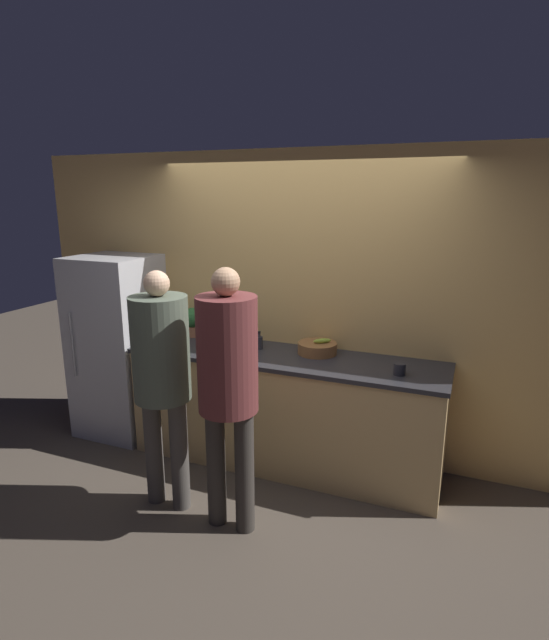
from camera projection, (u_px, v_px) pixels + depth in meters
The scene contains 11 objects.
ground_plane at pixel (267, 484), 3.96m from camera, with size 14.00×14.00×0.00m, color #4C4238.
wall_back at pixel (300, 306), 4.31m from camera, with size 5.20×0.06×2.60m.
counter at pixel (285, 409), 4.20m from camera, with size 2.61×0.72×0.96m.
refrigerator at pixel (118, 346), 4.71m from camera, with size 0.70×0.71×1.69m.
person_left at pixel (162, 367), 3.46m from camera, with size 0.40×0.40×1.75m.
person_center at pixel (228, 375), 3.21m from camera, with size 0.39×0.39×1.81m.
fruit_bowl at pixel (317, 348), 4.10m from camera, with size 0.32×0.32×0.13m.
utensil_crock at pixel (230, 334), 4.44m from camera, with size 0.09×0.09×0.27m.
bottle_dark at pixel (259, 342), 4.24m from camera, with size 0.07×0.07×0.15m.
cup_black at pixel (400, 369), 3.62m from camera, with size 0.09×0.09×0.09m.
potted_plant at pixel (193, 321), 4.59m from camera, with size 0.19×0.19×0.27m.
Camera 1 is at (1.38, -3.24, 2.24)m, focal length 28.00 mm.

